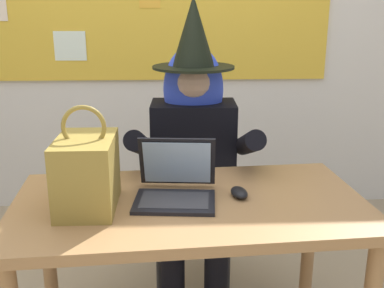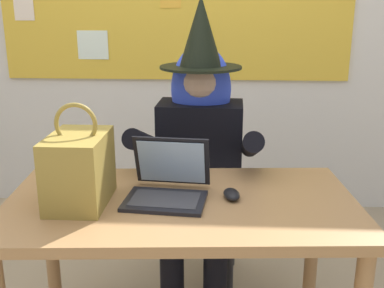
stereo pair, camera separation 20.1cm
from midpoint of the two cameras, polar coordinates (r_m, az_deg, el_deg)
The scene contains 7 objects.
wall_back_bulletin at distance 3.32m, azimuth -6.55°, elevation 16.71°, with size 6.54×1.89×2.90m.
desk_main at distance 1.79m, azimuth -3.51°, elevation -9.92°, with size 1.37×0.81×0.75m.
chair_at_desk at distance 2.50m, azimuth -2.10°, elevation -5.20°, with size 0.44×0.44×0.92m.
person_costumed at distance 2.29m, azimuth -2.32°, elevation 0.55°, with size 0.60×0.67×1.50m.
laptop at distance 1.76m, azimuth -5.31°, elevation -5.19°, with size 0.32×0.31×0.22m.
computer_mouse at distance 1.78m, azimuth 2.60°, elevation -6.05°, with size 0.06×0.10×0.03m, color black.
handbag at distance 1.71m, azimuth -16.14°, elevation -3.43°, with size 0.20×0.30×0.38m.
Camera 1 is at (0.11, -1.62, 1.45)m, focal length 43.36 mm.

